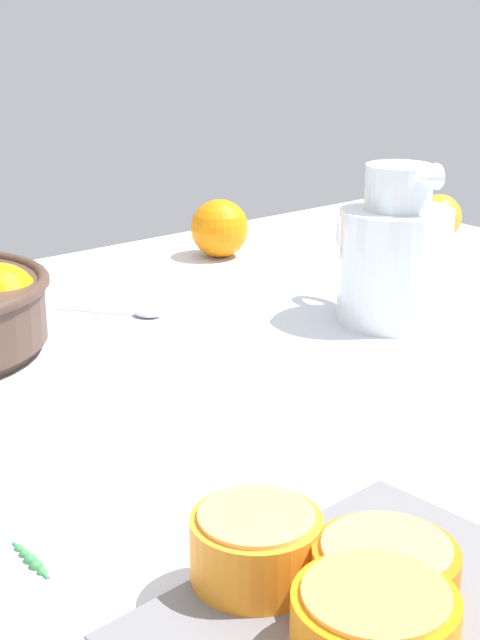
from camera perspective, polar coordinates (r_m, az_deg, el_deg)
The scene contains 10 objects.
ground_plane at distance 93.34cm, azimuth 0.67°, elevation -3.49°, with size 131.64×97.94×3.00cm, color silver.
juice_pitcher at distance 104.94cm, azimuth 9.25°, elevation 3.40°, with size 12.43×16.61×18.27cm.
cutting_board at distance 56.00cm, azimuth 6.82°, elevation -17.67°, with size 25.27×16.25×1.73cm, color slate.
orange_half_0 at distance 54.46cm, azimuth 8.87°, elevation -15.28°, with size 8.28×8.28×4.03cm.
orange_half_1 at distance 50.45cm, azimuth 8.23°, elevation -18.16°, with size 8.66×8.66×4.33cm.
orange_half_2 at distance 56.20cm, azimuth 0.99°, elevation -13.68°, with size 7.85×7.85×4.28cm.
loose_orange_0 at distance 130.58cm, azimuth -1.26°, elevation 5.64°, with size 8.13×8.13×8.13cm, color orange.
loose_orange_1 at distance 143.42cm, azimuth 12.08°, elevation 6.18°, with size 6.88×6.88×6.88cm, color orange.
spoon at distance 107.48cm, azimuth -6.98°, elevation 0.54°, with size 9.20×11.82×1.00cm.
herb_sprig_1 at distance 63.08cm, azimuth -12.71°, elevation -14.04°, with size 0.96×5.06×0.95cm.
Camera 1 is at (-55.58, -65.97, 34.16)cm, focal length 52.19 mm.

